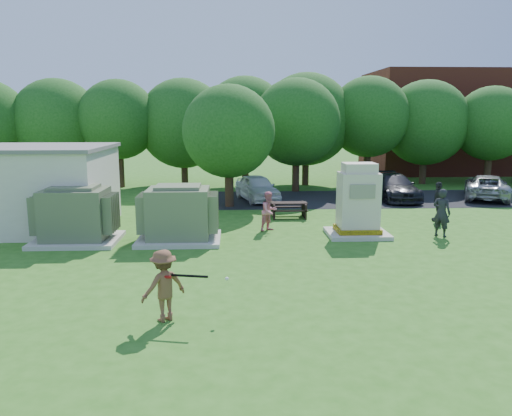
{
  "coord_description": "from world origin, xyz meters",
  "views": [
    {
      "loc": [
        -0.82,
        -13.44,
        4.54
      ],
      "look_at": [
        0.0,
        4.0,
        1.3
      ],
      "focal_mm": 35.0,
      "sensor_mm": 36.0,
      "label": 1
    }
  ],
  "objects_px": {
    "picnic_table": "(289,208)",
    "person_walking_right": "(438,201)",
    "car_dark": "(394,187)",
    "transformer_left": "(76,216)",
    "person_at_picnic": "(269,211)",
    "generator_cabinet": "(358,204)",
    "car_silver_a": "(363,187)",
    "person_by_generator": "(442,213)",
    "car_white": "(257,188)",
    "car_silver_b": "(487,187)",
    "batter": "(164,286)",
    "transformer_right": "(179,215)"
  },
  "relations": [
    {
      "from": "car_white",
      "to": "car_silver_a",
      "type": "relative_size",
      "value": 1.05
    },
    {
      "from": "car_white",
      "to": "car_silver_a",
      "type": "bearing_deg",
      "value": -12.6
    },
    {
      "from": "picnic_table",
      "to": "person_walking_right",
      "type": "xyz_separation_m",
      "value": [
        6.4,
        -1.06,
        0.43
      ]
    },
    {
      "from": "picnic_table",
      "to": "person_at_picnic",
      "type": "xyz_separation_m",
      "value": [
        -1.08,
        -2.61,
        0.36
      ]
    },
    {
      "from": "generator_cabinet",
      "to": "car_silver_a",
      "type": "distance_m",
      "value": 8.85
    },
    {
      "from": "transformer_left",
      "to": "picnic_table",
      "type": "xyz_separation_m",
      "value": [
        8.2,
        4.1,
        -0.54
      ]
    },
    {
      "from": "batter",
      "to": "person_walking_right",
      "type": "relative_size",
      "value": 0.95
    },
    {
      "from": "picnic_table",
      "to": "car_dark",
      "type": "relative_size",
      "value": 0.34
    },
    {
      "from": "generator_cabinet",
      "to": "car_white",
      "type": "relative_size",
      "value": 0.68
    },
    {
      "from": "generator_cabinet",
      "to": "batter",
      "type": "xyz_separation_m",
      "value": [
        -6.31,
        -7.78,
        -0.41
      ]
    },
    {
      "from": "generator_cabinet",
      "to": "person_by_generator",
      "type": "distance_m",
      "value": 3.17
    },
    {
      "from": "car_silver_a",
      "to": "transformer_left",
      "type": "bearing_deg",
      "value": 59.79
    },
    {
      "from": "transformer_left",
      "to": "car_silver_a",
      "type": "distance_m",
      "value": 15.69
    },
    {
      "from": "person_by_generator",
      "to": "car_white",
      "type": "xyz_separation_m",
      "value": [
        -6.58,
        8.53,
        -0.22
      ]
    },
    {
      "from": "person_walking_right",
      "to": "car_silver_b",
      "type": "bearing_deg",
      "value": 153.38
    },
    {
      "from": "person_at_picnic",
      "to": "transformer_left",
      "type": "bearing_deg",
      "value": 151.59
    },
    {
      "from": "person_walking_right",
      "to": "car_white",
      "type": "height_order",
      "value": "person_walking_right"
    },
    {
      "from": "car_silver_b",
      "to": "person_walking_right",
      "type": "bearing_deg",
      "value": 72.96
    },
    {
      "from": "person_by_generator",
      "to": "person_at_picnic",
      "type": "bearing_deg",
      "value": 33.24
    },
    {
      "from": "car_silver_a",
      "to": "car_silver_b",
      "type": "distance_m",
      "value": 6.87
    },
    {
      "from": "car_silver_b",
      "to": "person_by_generator",
      "type": "bearing_deg",
      "value": 79.09
    },
    {
      "from": "generator_cabinet",
      "to": "car_silver_a",
      "type": "bearing_deg",
      "value": 74.17
    },
    {
      "from": "person_at_picnic",
      "to": "car_dark",
      "type": "bearing_deg",
      "value": 4.36
    },
    {
      "from": "picnic_table",
      "to": "batter",
      "type": "xyz_separation_m",
      "value": [
        -4.08,
        -11.37,
        0.39
      ]
    },
    {
      "from": "picnic_table",
      "to": "batter",
      "type": "bearing_deg",
      "value": -109.74
    },
    {
      "from": "person_at_picnic",
      "to": "car_dark",
      "type": "xyz_separation_m",
      "value": [
        7.38,
        7.28,
        -0.1
      ]
    },
    {
      "from": "person_walking_right",
      "to": "car_dark",
      "type": "distance_m",
      "value": 5.73
    },
    {
      "from": "transformer_left",
      "to": "batter",
      "type": "xyz_separation_m",
      "value": [
        4.12,
        -7.26,
        -0.15
      ]
    },
    {
      "from": "batter",
      "to": "car_silver_b",
      "type": "relative_size",
      "value": 0.34
    },
    {
      "from": "transformer_right",
      "to": "person_walking_right",
      "type": "height_order",
      "value": "transformer_right"
    },
    {
      "from": "person_at_picnic",
      "to": "person_walking_right",
      "type": "bearing_deg",
      "value": -28.52
    },
    {
      "from": "picnic_table",
      "to": "person_walking_right",
      "type": "relative_size",
      "value": 0.94
    },
    {
      "from": "generator_cabinet",
      "to": "car_white",
      "type": "height_order",
      "value": "generator_cabinet"
    },
    {
      "from": "car_white",
      "to": "generator_cabinet",
      "type": "bearing_deg",
      "value": -82.36
    },
    {
      "from": "transformer_left",
      "to": "car_silver_b",
      "type": "xyz_separation_m",
      "value": [
        19.71,
        8.73,
        -0.31
      ]
    },
    {
      "from": "batter",
      "to": "car_white",
      "type": "height_order",
      "value": "batter"
    },
    {
      "from": "car_white",
      "to": "person_by_generator",
      "type": "bearing_deg",
      "value": -67.32
    },
    {
      "from": "car_white",
      "to": "picnic_table",
      "type": "bearing_deg",
      "value": -90.48
    },
    {
      "from": "transformer_left",
      "to": "batter",
      "type": "height_order",
      "value": "transformer_left"
    },
    {
      "from": "transformer_right",
      "to": "car_silver_b",
      "type": "relative_size",
      "value": 0.63
    },
    {
      "from": "batter",
      "to": "car_silver_a",
      "type": "relative_size",
      "value": 0.42
    },
    {
      "from": "person_walking_right",
      "to": "car_white",
      "type": "bearing_deg",
      "value": -111.63
    },
    {
      "from": "car_silver_a",
      "to": "person_by_generator",
      "type": "bearing_deg",
      "value": 119.53
    },
    {
      "from": "generator_cabinet",
      "to": "picnic_table",
      "type": "xyz_separation_m",
      "value": [
        -2.23,
        3.59,
        -0.79
      ]
    },
    {
      "from": "picnic_table",
      "to": "car_dark",
      "type": "distance_m",
      "value": 7.84
    },
    {
      "from": "transformer_right",
      "to": "car_silver_b",
      "type": "height_order",
      "value": "transformer_right"
    },
    {
      "from": "car_dark",
      "to": "transformer_left",
      "type": "bearing_deg",
      "value": -150.13
    },
    {
      "from": "car_dark",
      "to": "car_silver_b",
      "type": "relative_size",
      "value": 1.0
    },
    {
      "from": "transformer_right",
      "to": "car_silver_b",
      "type": "bearing_deg",
      "value": 28.6
    },
    {
      "from": "batter",
      "to": "car_dark",
      "type": "xyz_separation_m",
      "value": [
        10.37,
        16.03,
        -0.12
      ]
    }
  ]
}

